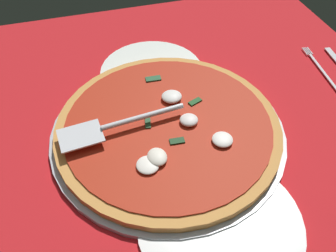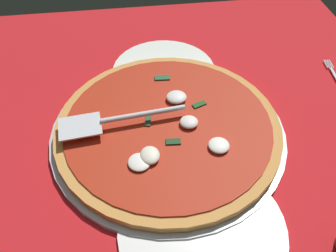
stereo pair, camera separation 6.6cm
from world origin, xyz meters
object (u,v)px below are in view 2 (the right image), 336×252
at_px(pizza, 168,126).
at_px(dinner_plate_left, 202,229).
at_px(dinner_plate_right, 164,70).
at_px(pizza_server, 115,120).

bearing_deg(pizza, dinner_plate_left, -173.33).
distance_m(dinner_plate_right, pizza_server, 0.22).
bearing_deg(dinner_plate_left, dinner_plate_right, 1.01).
height_order(dinner_plate_right, pizza, pizza).
bearing_deg(dinner_plate_right, pizza, 175.02).
relative_size(dinner_plate_right, pizza_server, 1.00).
xyz_separation_m(dinner_plate_left, pizza, (0.20, 0.02, 0.02)).
bearing_deg(pizza, dinner_plate_right, -4.98).
bearing_deg(pizza, pizza_server, 86.26).
relative_size(pizza, pizza_server, 1.80).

